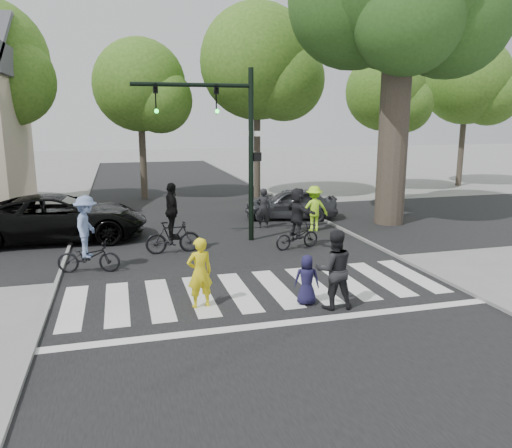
{
  "coord_description": "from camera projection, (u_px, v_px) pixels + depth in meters",
  "views": [
    {
      "loc": [
        -3.28,
        -10.74,
        4.36
      ],
      "look_at": [
        0.5,
        3.0,
        1.3
      ],
      "focal_mm": 35.0,
      "sensor_mm": 36.0,
      "label": 1
    }
  ],
  "objects": [
    {
      "name": "bystander_dark",
      "position": [
        263.0,
        208.0,
        19.86
      ],
      "size": [
        0.66,
        0.5,
        1.61
      ],
      "primitive_type": "imported",
      "rotation": [
        0.0,
        0.0,
        2.93
      ],
      "color": "black",
      "rests_on": "ground"
    },
    {
      "name": "bystander_hivis",
      "position": [
        314.0,
        209.0,
        19.34
      ],
      "size": [
        1.18,
        0.73,
        1.77
      ],
      "primitive_type": "imported",
      "rotation": [
        0.0,
        0.0,
        3.08
      ],
      "color": "#B2FF27",
      "rests_on": "ground"
    },
    {
      "name": "bg_tree_5",
      "position": [
        473.0,
        84.0,
        31.03
      ],
      "size": [
        5.67,
        5.4,
        9.3
      ],
      "color": "brown",
      "rests_on": "ground"
    },
    {
      "name": "cyclist_mid",
      "position": [
        172.0,
        225.0,
        16.12
      ],
      "size": [
        1.79,
        1.09,
        2.32
      ],
      "color": "black",
      "rests_on": "ground"
    },
    {
      "name": "crosswalk",
      "position": [
        261.0,
        294.0,
        12.51
      ],
      "size": [
        10.0,
        3.85,
        0.01
      ],
      "color": "silver",
      "rests_on": "ground"
    },
    {
      "name": "ground",
      "position": [
        269.0,
        304.0,
        11.89
      ],
      "size": [
        120.0,
        120.0,
        0.0
      ],
      "primitive_type": "plane",
      "color": "gray",
      "rests_on": "ground"
    },
    {
      "name": "curb_right",
      "position": [
        363.0,
        240.0,
        17.9
      ],
      "size": [
        0.1,
        70.0,
        0.1
      ],
      "primitive_type": "cube",
      "color": "gray",
      "rests_on": "ground"
    },
    {
      "name": "pedestrian_adult",
      "position": [
        334.0,
        269.0,
        11.45
      ],
      "size": [
        0.99,
        0.81,
        1.87
      ],
      "primitive_type": "imported",
      "rotation": [
        0.0,
        0.0,
        3.02
      ],
      "color": "black",
      "rests_on": "ground"
    },
    {
      "name": "cyclist_left",
      "position": [
        87.0,
        240.0,
        14.11
      ],
      "size": [
        1.84,
        1.24,
        2.23
      ],
      "color": "black",
      "rests_on": "ground"
    },
    {
      "name": "bg_tree_4",
      "position": [
        390.0,
        95.0,
        29.08
      ],
      "size": [
        4.83,
        4.6,
        8.15
      ],
      "color": "brown",
      "rests_on": "ground"
    },
    {
      "name": "bg_tree_2",
      "position": [
        145.0,
        89.0,
        25.89
      ],
      "size": [
        5.04,
        4.8,
        8.4
      ],
      "color": "brown",
      "rests_on": "ground"
    },
    {
      "name": "car_grey",
      "position": [
        291.0,
        203.0,
        21.72
      ],
      "size": [
        4.26,
        2.55,
        1.36
      ],
      "primitive_type": "imported",
      "rotation": [
        0.0,
        0.0,
        -1.82
      ],
      "color": "#35363A",
      "rests_on": "ground"
    },
    {
      "name": "car_suv",
      "position": [
        60.0,
        218.0,
        17.84
      ],
      "size": [
        6.13,
        3.03,
        1.67
      ],
      "primitive_type": "imported",
      "rotation": [
        0.0,
        0.0,
        1.53
      ],
      "color": "black",
      "rests_on": "ground"
    },
    {
      "name": "road_stem",
      "position": [
        226.0,
        251.0,
        16.6
      ],
      "size": [
        10.0,
        70.0,
        0.01
      ],
      "primitive_type": "cube",
      "color": "black",
      "rests_on": "ground"
    },
    {
      "name": "traffic_signal",
      "position": [
        227.0,
        131.0,
        17.01
      ],
      "size": [
        4.45,
        0.29,
        6.0
      ],
      "color": "black",
      "rests_on": "ground"
    },
    {
      "name": "bg_tree_3",
      "position": [
        264.0,
        66.0,
        25.95
      ],
      "size": [
        6.3,
        6.0,
        10.2
      ],
      "color": "brown",
      "rests_on": "ground"
    },
    {
      "name": "pedestrian_child",
      "position": [
        307.0,
        280.0,
        11.75
      ],
      "size": [
        0.68,
        0.56,
        1.21
      ],
      "primitive_type": "imported",
      "rotation": [
        0.0,
        0.0,
        2.81
      ],
      "color": "#1C193C",
      "rests_on": "ground"
    },
    {
      "name": "road_cross",
      "position": [
        210.0,
        231.0,
        19.43
      ],
      "size": [
        70.0,
        10.0,
        0.01
      ],
      "primitive_type": "cube",
      "color": "black",
      "rests_on": "ground"
    },
    {
      "name": "cyclist_right",
      "position": [
        297.0,
        222.0,
        16.69
      ],
      "size": [
        1.72,
        1.6,
        2.08
      ],
      "color": "black",
      "rests_on": "ground"
    },
    {
      "name": "curb_left",
      "position": [
        64.0,
        261.0,
        15.28
      ],
      "size": [
        0.1,
        70.0,
        0.1
      ],
      "primitive_type": "cube",
      "color": "gray",
      "rests_on": "ground"
    },
    {
      "name": "pedestrian_woman",
      "position": [
        200.0,
        273.0,
        11.53
      ],
      "size": [
        0.67,
        0.5,
        1.67
      ],
      "primitive_type": "imported",
      "rotation": [
        0.0,
        0.0,
        3.32
      ],
      "color": "yellow",
      "rests_on": "ground"
    }
  ]
}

